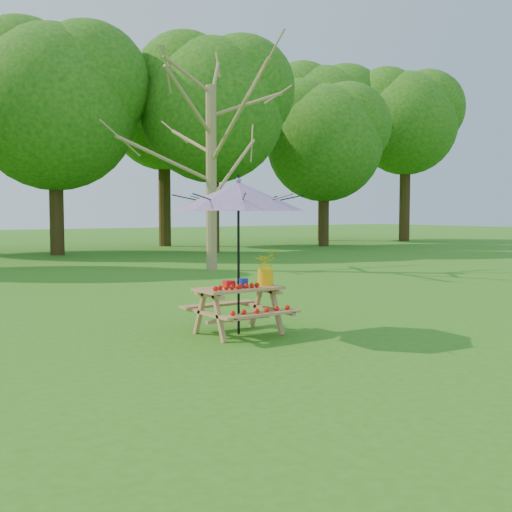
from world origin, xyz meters
TOP-DOWN VIEW (x-y plane):
  - ground at (0.00, 0.00)m, footprint 120.00×120.00m
  - bare_tree at (5.68, 13.62)m, footprint 7.54×7.54m
  - picnic_table at (0.90, 4.87)m, footprint 1.20×1.32m
  - patio_umbrella at (0.90, 4.87)m, footprint 2.34×2.34m
  - produce_bins at (0.86, 4.89)m, footprint 0.31×0.41m
  - tomatoes_row at (0.75, 4.69)m, footprint 0.77×0.13m
  - flower_bucket at (1.35, 4.85)m, footprint 0.39×0.37m

SIDE VIEW (x-z plane):
  - ground at x=0.00m, z-range 0.00..0.00m
  - picnic_table at x=0.90m, z-range -0.01..0.66m
  - tomatoes_row at x=0.75m, z-range 0.67..0.74m
  - produce_bins at x=0.86m, z-range 0.66..0.79m
  - flower_bucket at x=1.35m, z-range 0.69..1.20m
  - patio_umbrella at x=0.90m, z-range 0.82..3.07m
  - bare_tree at x=5.68m, z-range 1.34..13.85m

